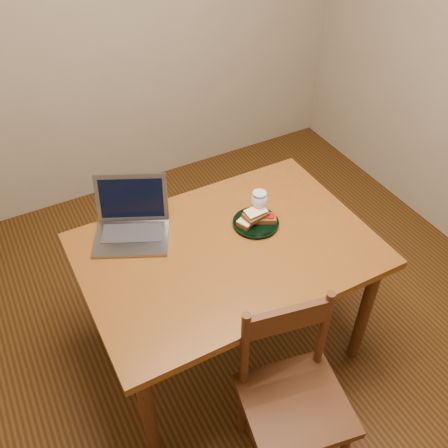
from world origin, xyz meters
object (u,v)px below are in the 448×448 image
table (228,261)px  laptop (132,219)px  milk_glass (259,205)px  chair (294,392)px  plate (256,223)px

table → laptop: 0.48m
table → milk_glass: (0.23, 0.11, 0.16)m
chair → plate: (0.22, 0.69, 0.27)m
plate → milk_glass: size_ratio=1.43×
plate → milk_glass: (0.04, 0.04, 0.07)m
chair → milk_glass: size_ratio=3.15×
plate → laptop: (-0.52, 0.24, 0.05)m
laptop → table: bearing=-17.8°
plate → milk_glass: bearing=46.4°
chair → laptop: bearing=118.6°
table → plate: (0.19, 0.07, 0.09)m
plate → laptop: laptop is taller
chair → table: bearing=97.9°
milk_glass → plate: bearing=-133.6°
plate → table: bearing=-159.3°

